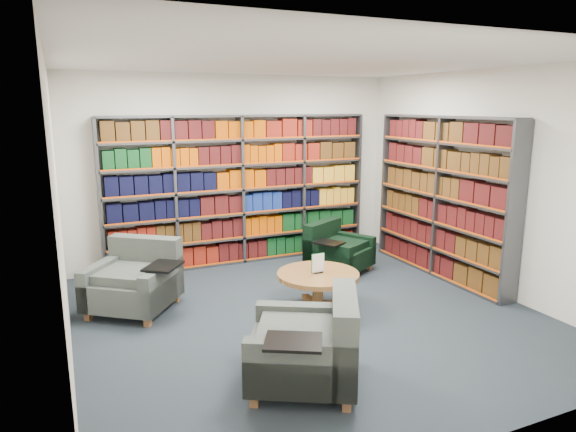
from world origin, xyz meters
name	(u,v)px	position (x,y,z in m)	size (l,w,h in m)	color
room_shell	(311,195)	(0.00, 0.00, 1.40)	(5.02, 5.02, 2.82)	black
bookshelf_back	(241,190)	(0.00, 2.34, 1.10)	(4.00, 0.28, 2.20)	#47494F
bookshelf_right	(442,198)	(2.34, 0.60, 1.10)	(0.28, 2.50, 2.20)	#47494F
chair_teal_left	(137,282)	(-1.75, 1.05, 0.32)	(1.24, 1.24, 0.81)	#0E1F38
chair_green_right	(335,251)	(1.08, 1.34, 0.28)	(1.04, 1.04, 0.70)	black
chair_teal_front	(313,349)	(-0.63, -1.32, 0.33)	(1.21, 1.21, 0.81)	#0E1F38
coffee_table	(318,280)	(0.17, 0.14, 0.36)	(0.96, 0.96, 0.67)	#A06439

